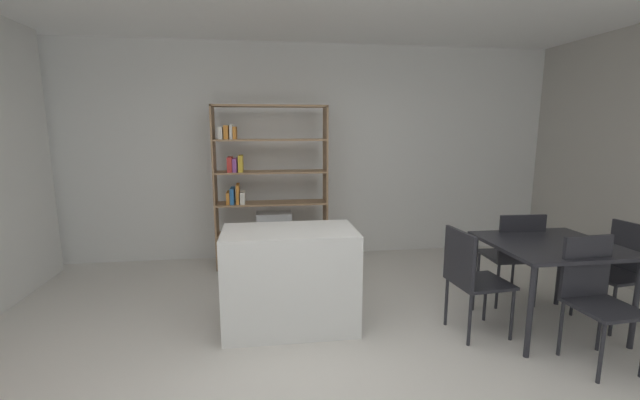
% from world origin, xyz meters
% --- Properties ---
extents(ground_plane, '(9.98, 9.98, 0.00)m').
position_xyz_m(ground_plane, '(0.00, 0.00, 0.00)').
color(ground_plane, beige).
extents(back_partition, '(7.25, 0.06, 2.83)m').
position_xyz_m(back_partition, '(0.00, 2.87, 1.42)').
color(back_partition, silver).
rests_on(back_partition, ground_plane).
extents(kitchen_island, '(1.15, 0.65, 0.88)m').
position_xyz_m(kitchen_island, '(-0.19, 0.76, 0.44)').
color(kitchen_island, silver).
rests_on(kitchen_island, ground_plane).
extents(open_bookshelf, '(1.40, 0.32, 2.02)m').
position_xyz_m(open_bookshelf, '(-0.37, 2.44, 0.95)').
color(open_bookshelf, '#997551').
rests_on(open_bookshelf, ground_plane).
extents(dining_table, '(1.03, 0.96, 0.77)m').
position_xyz_m(dining_table, '(2.04, 0.42, 0.70)').
color(dining_table, '#232328').
rests_on(dining_table, ground_plane).
extents(dining_chair_near, '(0.44, 0.45, 0.95)m').
position_xyz_m(dining_chair_near, '(2.03, -0.08, 0.56)').
color(dining_chair_near, '#232328').
rests_on(dining_chair_near, ground_plane).
extents(dining_chair_window_side, '(0.50, 0.50, 0.91)m').
position_xyz_m(dining_chair_window_side, '(2.77, 0.43, 0.54)').
color(dining_chair_window_side, '#232328').
rests_on(dining_chair_window_side, ground_plane).
extents(dining_chair_island_side, '(0.49, 0.46, 0.92)m').
position_xyz_m(dining_chair_island_side, '(1.30, 0.41, 0.54)').
color(dining_chair_island_side, '#232328').
rests_on(dining_chair_island_side, ground_plane).
extents(dining_chair_far, '(0.47, 0.48, 0.94)m').
position_xyz_m(dining_chair_far, '(2.03, 0.92, 0.56)').
color(dining_chair_far, '#232328').
rests_on(dining_chair_far, ground_plane).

